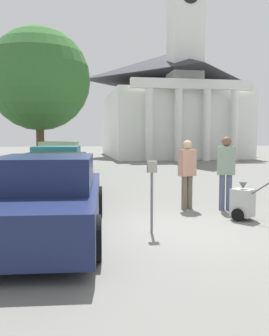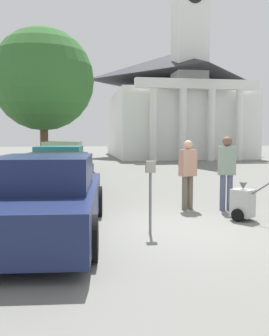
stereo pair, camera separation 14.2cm
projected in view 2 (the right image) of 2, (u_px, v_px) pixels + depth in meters
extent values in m
plane|color=slate|center=(165.00, 230.00, 7.37)|extent=(120.00, 120.00, 0.00)
cube|color=#19234C|center=(47.00, 206.00, 6.98)|extent=(2.31, 5.20, 0.71)
cube|color=#19234C|center=(44.00, 172.00, 6.73)|extent=(1.82, 2.26, 0.58)
cylinder|color=black|center=(18.00, 202.00, 8.50)|extent=(0.24, 0.70, 0.69)
cylinder|color=black|center=(98.00, 201.00, 8.62)|extent=(0.24, 0.70, 0.69)
cylinder|color=black|center=(92.00, 238.00, 5.50)|extent=(0.24, 0.70, 0.69)
cube|color=black|center=(56.00, 182.00, 10.58)|extent=(2.35, 5.24, 0.71)
cube|color=black|center=(55.00, 162.00, 10.33)|extent=(1.86, 2.28, 0.47)
cylinder|color=black|center=(34.00, 183.00, 12.11)|extent=(0.24, 0.68, 0.67)
cylinder|color=black|center=(92.00, 182.00, 12.23)|extent=(0.24, 0.68, 0.67)
cylinder|color=black|center=(8.00, 199.00, 8.97)|extent=(0.24, 0.68, 0.67)
cylinder|color=black|center=(86.00, 198.00, 9.10)|extent=(0.24, 0.68, 0.67)
cube|color=#23666B|center=(61.00, 169.00, 14.07)|extent=(2.25, 5.37, 0.77)
cube|color=#23666B|center=(60.00, 153.00, 13.80)|extent=(1.76, 2.33, 0.50)
cylinder|color=black|center=(45.00, 171.00, 15.64)|extent=(0.25, 0.76, 0.75)
cylinder|color=black|center=(87.00, 171.00, 15.75)|extent=(0.25, 0.76, 0.75)
cylinder|color=black|center=(28.00, 180.00, 12.42)|extent=(0.25, 0.76, 0.75)
cylinder|color=black|center=(81.00, 180.00, 12.53)|extent=(0.25, 0.76, 0.75)
cube|color=gray|center=(64.00, 163.00, 17.41)|extent=(2.25, 4.95, 0.80)
cube|color=gray|center=(63.00, 148.00, 17.16)|extent=(1.78, 2.16, 0.60)
cylinder|color=black|center=(49.00, 166.00, 18.86)|extent=(0.24, 0.72, 0.71)
cylinder|color=black|center=(85.00, 165.00, 18.97)|extent=(0.24, 0.72, 0.71)
cylinder|color=black|center=(38.00, 171.00, 15.89)|extent=(0.24, 0.72, 0.71)
cylinder|color=black|center=(81.00, 171.00, 16.01)|extent=(0.24, 0.72, 0.71)
cylinder|color=slate|center=(150.00, 203.00, 7.02)|extent=(0.05, 0.05, 1.16)
cube|color=gray|center=(150.00, 167.00, 6.96)|extent=(0.18, 0.09, 0.22)
cylinder|color=#665B4C|center=(190.00, 192.00, 9.45)|extent=(0.14, 0.14, 0.84)
cylinder|color=#665B4C|center=(185.00, 193.00, 9.37)|extent=(0.14, 0.14, 0.84)
cube|color=tan|center=(188.00, 163.00, 9.34)|extent=(0.47, 0.35, 0.67)
sphere|color=tan|center=(188.00, 145.00, 9.30)|extent=(0.23, 0.23, 0.23)
cylinder|color=#515670|center=(230.00, 193.00, 9.24)|extent=(0.14, 0.14, 0.89)
cylinder|color=#515670|center=(223.00, 193.00, 9.26)|extent=(0.14, 0.14, 0.89)
cube|color=gray|center=(227.00, 161.00, 9.18)|extent=(0.47, 0.33, 0.70)
sphere|color=brown|center=(227.00, 141.00, 9.14)|extent=(0.24, 0.24, 0.24)
cube|color=#B2B2AD|center=(243.00, 203.00, 8.16)|extent=(0.55, 0.57, 0.60)
cone|color=#59595B|center=(243.00, 186.00, 8.13)|extent=(0.18, 0.18, 0.16)
cylinder|color=#4C4C4C|center=(264.00, 187.00, 7.80)|extent=(0.37, 0.49, 0.43)
cylinder|color=black|center=(237.00, 215.00, 8.04)|extent=(0.21, 0.26, 0.28)
cylinder|color=black|center=(247.00, 213.00, 8.33)|extent=(0.21, 0.26, 0.28)
cube|color=white|center=(173.00, 126.00, 34.48)|extent=(10.95, 12.82, 5.56)
pyramid|color=#333338|center=(173.00, 68.00, 34.03)|extent=(11.17, 13.08, 2.50)
cylinder|color=white|center=(154.00, 125.00, 27.08)|extent=(0.56, 0.56, 5.28)
cylinder|color=white|center=(183.00, 125.00, 27.42)|extent=(0.56, 0.56, 5.28)
cylinder|color=white|center=(211.00, 125.00, 27.76)|extent=(0.56, 0.56, 5.28)
cylinder|color=white|center=(239.00, 125.00, 28.11)|extent=(0.56, 0.56, 5.28)
cube|color=white|center=(198.00, 84.00, 27.34)|extent=(9.31, 0.70, 0.70)
cube|color=white|center=(190.00, 32.00, 29.04)|extent=(2.40, 2.40, 8.67)
cylinder|color=brown|center=(44.00, 146.00, 20.74)|extent=(0.44, 0.44, 2.56)
sphere|color=#33662D|center=(43.00, 79.00, 20.43)|extent=(5.56, 5.56, 5.56)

